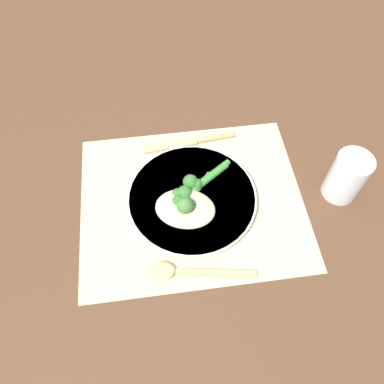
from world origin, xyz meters
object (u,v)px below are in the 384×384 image
at_px(plate, 192,198).
at_px(spoon, 175,271).
at_px(chicken_fillet, 185,208).
at_px(knife, 190,142).
at_px(broccoli_stalk_rear, 186,203).
at_px(broccoli_stalk_right, 190,191).
at_px(water_glass, 347,177).
at_px(broccoli_stalk_front, 197,180).

bearing_deg(plate, spoon, -108.82).
height_order(plate, spoon, plate).
distance_m(chicken_fillet, knife, 0.18).
relative_size(broccoli_stalk_rear, broccoli_stalk_right, 0.80).
relative_size(chicken_fillet, broccoli_stalk_right, 1.10).
relative_size(knife, water_glass, 1.97).
xyz_separation_m(plate, knife, (0.01, 0.14, -0.01)).
height_order(chicken_fillet, broccoli_stalk_right, broccoli_stalk_right).
height_order(plate, chicken_fillet, chicken_fillet).
height_order(broccoli_stalk_right, knife, broccoli_stalk_right).
bearing_deg(spoon, water_glass, -60.74).
height_order(chicken_fillet, spoon, chicken_fillet).
bearing_deg(plate, knife, 84.14).
bearing_deg(knife, broccoli_stalk_right, 167.94).
distance_m(plate, chicken_fillet, 0.04).
relative_size(broccoli_stalk_front, spoon, 0.53).
xyz_separation_m(broccoli_stalk_rear, broccoli_stalk_right, (0.01, 0.02, -0.00)).
bearing_deg(water_glass, spoon, -159.66).
bearing_deg(knife, broccoli_stalk_front, 174.75).
relative_size(broccoli_stalk_right, knife, 0.59).
height_order(broccoli_stalk_front, spoon, broccoli_stalk_front).
bearing_deg(broccoli_stalk_right, broccoli_stalk_front, -70.94).
distance_m(broccoli_stalk_rear, water_glass, 0.30).
relative_size(spoon, water_glass, 1.88).
distance_m(broccoli_stalk_right, knife, 0.14).
distance_m(broccoli_stalk_rear, spoon, 0.13).
distance_m(plate, spoon, 0.15).
height_order(plate, broccoli_stalk_front, broccoli_stalk_front).
bearing_deg(broccoli_stalk_front, spoon, 125.83).
height_order(broccoli_stalk_right, broccoli_stalk_front, same).
xyz_separation_m(broccoli_stalk_right, broccoli_stalk_front, (0.02, 0.02, -0.00)).
bearing_deg(broccoli_stalk_rear, broccoli_stalk_right, -71.11).
bearing_deg(water_glass, chicken_fillet, -177.11).
xyz_separation_m(chicken_fillet, broccoli_stalk_right, (0.01, 0.03, 0.00)).
bearing_deg(plate, water_glass, -3.08).
relative_size(broccoli_stalk_front, knife, 0.50).
bearing_deg(broccoli_stalk_rear, chicken_fillet, 112.21).
bearing_deg(chicken_fillet, broccoli_stalk_right, 68.84).
height_order(knife, water_glass, water_glass).
height_order(plate, water_glass, water_glass).
bearing_deg(knife, plate, 169.36).
bearing_deg(broccoli_stalk_rear, water_glass, -138.07).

